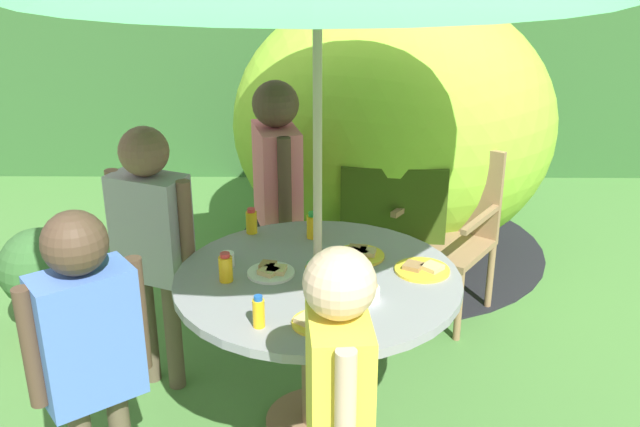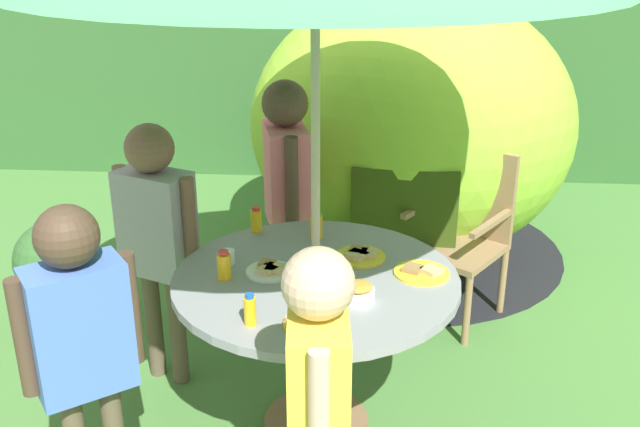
{
  "view_description": "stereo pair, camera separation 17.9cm",
  "coord_description": "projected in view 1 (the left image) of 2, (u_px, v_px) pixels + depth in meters",
  "views": [
    {
      "loc": [
        0.03,
        -2.72,
        2.15
      ],
      "look_at": [
        0.01,
        0.12,
        0.99
      ],
      "focal_mm": 40.78,
      "sensor_mm": 36.0,
      "label": 1
    },
    {
      "loc": [
        0.21,
        -2.71,
        2.15
      ],
      "look_at": [
        0.01,
        0.12,
        0.99
      ],
      "focal_mm": 40.78,
      "sensor_mm": 36.0,
      "label": 2
    }
  ],
  "objects": [
    {
      "name": "wooden_chair",
      "position": [
        453.0,
        224.0,
        4.14
      ],
      "size": [
        0.64,
        0.64,
        0.97
      ],
      "rotation": [
        0.0,
        0.0,
        -0.6
      ],
      "color": "#93704C",
      "rests_on": "ground_plane"
    },
    {
      "name": "ground_plane",
      "position": [
        318.0,
        425.0,
        3.33
      ],
      "size": [
        10.0,
        10.0,
        0.02
      ],
      "primitive_type": "cube",
      "color": "#477A38"
    },
    {
      "name": "juice_bottle_near_right",
      "position": [
        226.0,
        268.0,
        2.98
      ],
      "size": [
        0.06,
        0.06,
        0.13
      ],
      "color": "yellow",
      "rests_on": "garden_table"
    },
    {
      "name": "plate_mid_left",
      "position": [
        422.0,
        269.0,
        3.08
      ],
      "size": [
        0.23,
        0.23,
        0.03
      ],
      "color": "yellow",
      "rests_on": "garden_table"
    },
    {
      "name": "juice_bottle_mid_right",
      "position": [
        313.0,
        226.0,
        3.39
      ],
      "size": [
        0.06,
        0.06,
        0.13
      ],
      "color": "yellow",
      "rests_on": "garden_table"
    },
    {
      "name": "garden_table",
      "position": [
        318.0,
        309.0,
        3.1
      ],
      "size": [
        1.21,
        1.21,
        0.76
      ],
      "color": "brown",
      "rests_on": "ground_plane"
    },
    {
      "name": "snack_bowl",
      "position": [
        363.0,
        291.0,
        2.85
      ],
      "size": [
        0.13,
        0.13,
        0.08
      ],
      "color": "white",
      "rests_on": "garden_table"
    },
    {
      "name": "child_in_grey_shirt",
      "position": [
        151.0,
        228.0,
        3.32
      ],
      "size": [
        0.42,
        0.31,
        1.32
      ],
      "rotation": [
        0.0,
        0.0,
        -0.4
      ],
      "color": "brown",
      "rests_on": "ground_plane"
    },
    {
      "name": "child_in_pink_shirt",
      "position": [
        277.0,
        177.0,
        3.8
      ],
      "size": [
        0.29,
        0.46,
        1.4
      ],
      "rotation": [
        0.0,
        0.0,
        -1.32
      ],
      "color": "#3F3F47",
      "rests_on": "ground_plane"
    },
    {
      "name": "child_in_blue_shirt",
      "position": [
        88.0,
        337.0,
        2.49
      ],
      "size": [
        0.38,
        0.35,
        1.28
      ],
      "rotation": [
        0.0,
        0.0,
        0.64
      ],
      "color": "brown",
      "rests_on": "ground_plane"
    },
    {
      "name": "plate_far_left",
      "position": [
        318.0,
        320.0,
        2.68
      ],
      "size": [
        0.2,
        0.2,
        0.03
      ],
      "color": "yellow",
      "rests_on": "garden_table"
    },
    {
      "name": "plate_front_edge",
      "position": [
        359.0,
        254.0,
        3.21
      ],
      "size": [
        0.22,
        0.22,
        0.03
      ],
      "color": "yellow",
      "rests_on": "garden_table"
    },
    {
      "name": "juice_bottle_center_front",
      "position": [
        251.0,
        221.0,
        3.44
      ],
      "size": [
        0.05,
        0.05,
        0.12
      ],
      "color": "yellow",
      "rests_on": "garden_table"
    },
    {
      "name": "hedge_backdrop",
      "position": [
        323.0,
        57.0,
        6.45
      ],
      "size": [
        9.0,
        0.7,
        2.03
      ],
      "primitive_type": "cube",
      "color": "#33602D",
      "rests_on": "ground_plane"
    },
    {
      "name": "plate_near_left",
      "position": [
        271.0,
        271.0,
        3.06
      ],
      "size": [
        0.2,
        0.2,
        0.03
      ],
      "color": "white",
      "rests_on": "garden_table"
    },
    {
      "name": "potted_plant",
      "position": [
        41.0,
        277.0,
        3.94
      ],
      "size": [
        0.44,
        0.44,
        0.62
      ],
      "color": "brown",
      "rests_on": "ground_plane"
    },
    {
      "name": "child_in_yellow_shirt",
      "position": [
        338.0,
        386.0,
        2.23
      ],
      "size": [
        0.22,
        0.43,
        1.28
      ],
      "rotation": [
        0.0,
        0.0,
        1.66
      ],
      "color": "navy",
      "rests_on": "ground_plane"
    },
    {
      "name": "juice_bottle_center_back",
      "position": [
        311.0,
        278.0,
        2.9
      ],
      "size": [
        0.05,
        0.05,
        0.13
      ],
      "color": "yellow",
      "rests_on": "garden_table"
    },
    {
      "name": "dome_tent",
      "position": [
        392.0,
        125.0,
        4.8
      ],
      "size": [
        2.29,
        2.29,
        1.78
      ],
      "rotation": [
        0.0,
        0.0,
        -0.07
      ],
      "color": "#8CC633",
      "rests_on": "ground_plane"
    },
    {
      "name": "cup_near",
      "position": [
        227.0,
        259.0,
        3.12
      ],
      "size": [
        0.06,
        0.06,
        0.06
      ],
      "primitive_type": "cylinder",
      "color": "white",
      "rests_on": "garden_table"
    },
    {
      "name": "juice_bottle_far_right",
      "position": [
        259.0,
        312.0,
        2.65
      ],
      "size": [
        0.05,
        0.05,
        0.13
      ],
      "color": "yellow",
      "rests_on": "garden_table"
    }
  ]
}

